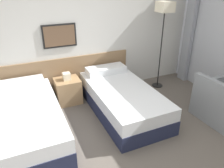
% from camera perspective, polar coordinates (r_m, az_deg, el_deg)
% --- Properties ---
extents(ground_plane, '(16.00, 16.00, 0.00)m').
position_cam_1_polar(ground_plane, '(3.26, 4.09, -18.40)').
color(ground_plane, '#5B544C').
extents(wall_headboard, '(10.00, 0.10, 2.70)m').
position_cam_1_polar(wall_headboard, '(4.46, -9.14, 13.02)').
color(wall_headboard, silver).
rests_on(wall_headboard, ground_plane).
extents(bed_near_door, '(1.02, 2.02, 0.62)m').
position_cam_1_polar(bed_near_door, '(3.74, -21.26, -8.79)').
color(bed_near_door, '#1E233D').
rests_on(bed_near_door, ground_plane).
extents(bed_near_window, '(1.02, 2.02, 0.62)m').
position_cam_1_polar(bed_near_window, '(4.07, 2.55, -3.83)').
color(bed_near_window, '#1E233D').
rests_on(bed_near_window, ground_plane).
extents(nightstand, '(0.48, 0.44, 0.63)m').
position_cam_1_polar(nightstand, '(4.44, -11.43, -1.64)').
color(nightstand, '#9E7A51').
rests_on(nightstand, ground_plane).
extents(floor_lamp, '(0.29, 0.29, 1.86)m').
position_cam_1_polar(floor_lamp, '(4.74, 13.55, 17.41)').
color(floor_lamp, black).
rests_on(floor_lamp, ground_plane).
extents(armchair, '(0.80, 0.90, 0.80)m').
position_cam_1_polar(armchair, '(4.28, 27.26, -5.07)').
color(armchair, gray).
rests_on(armchair, ground_plane).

